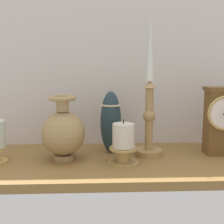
# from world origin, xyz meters

# --- Properties ---
(ground_plane) EXTENTS (1.00, 0.36, 0.02)m
(ground_plane) POSITION_xyz_m (0.00, 0.00, -0.01)
(ground_plane) COLOR olive
(back_wall) EXTENTS (1.20, 0.02, 0.65)m
(back_wall) POSITION_xyz_m (0.00, 0.18, 0.33)
(back_wall) COLOR silver
(back_wall) RESTS_ON ground_plane
(mantel_clock) EXTENTS (0.11, 0.08, 0.21)m
(mantel_clock) POSITION_xyz_m (0.30, 0.04, 0.11)
(mantel_clock) COLOR brown
(mantel_clock) RESTS_ON ground_plane
(candlestick_tall_left) EXTENTS (0.08, 0.08, 0.41)m
(candlestick_tall_left) POSITION_xyz_m (0.08, 0.03, 0.13)
(candlestick_tall_left) COLOR #A4804B
(candlestick_tall_left) RESTS_ON ground_plane
(brass_vase_bulbous) EXTENTS (0.13, 0.13, 0.19)m
(brass_vase_bulbous) POSITION_xyz_m (-0.17, -0.00, 0.08)
(brass_vase_bulbous) COLOR #A58353
(brass_vase_bulbous) RESTS_ON ground_plane
(pillar_candle_front) EXTENTS (0.09, 0.09, 0.12)m
(pillar_candle_front) POSITION_xyz_m (0.00, -0.04, 0.06)
(pillar_candle_front) COLOR tan
(pillar_candle_front) RESTS_ON ground_plane
(tall_ceramic_vase) EXTENTS (0.06, 0.06, 0.19)m
(tall_ceramic_vase) POSITION_xyz_m (-0.03, 0.07, 0.10)
(tall_ceramic_vase) COLOR #21353B
(tall_ceramic_vase) RESTS_ON ground_plane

